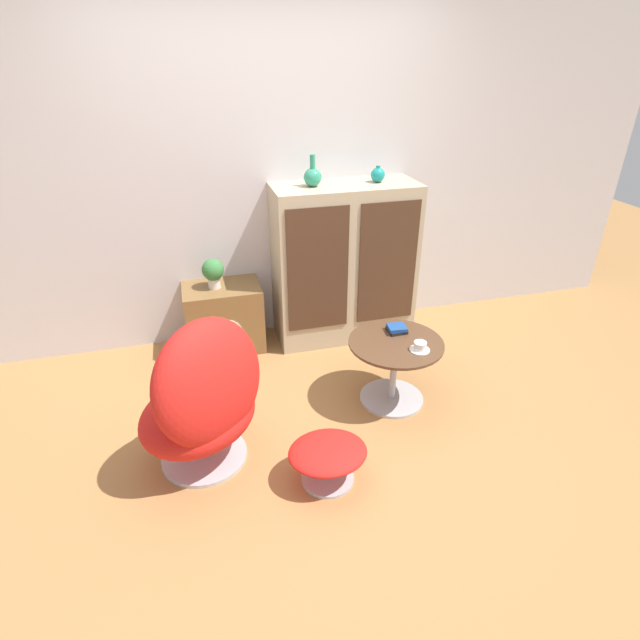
{
  "coord_description": "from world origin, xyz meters",
  "views": [
    {
      "loc": [
        -0.63,
        -2.25,
        2.11
      ],
      "look_at": [
        0.12,
        0.52,
        0.55
      ],
      "focal_mm": 28.0,
      "sensor_mm": 36.0,
      "label": 1
    }
  ],
  "objects_px": {
    "egg_chair": "(204,400)",
    "coffee_table": "(394,364)",
    "potted_plant": "(213,271)",
    "teacup": "(420,347)",
    "tv_console": "(224,317)",
    "vase_inner_left": "(378,175)",
    "sideboard": "(344,264)",
    "vase_leftmost": "(313,176)",
    "ottoman": "(328,455)",
    "book_stack": "(397,329)"
  },
  "relations": [
    {
      "from": "vase_inner_left",
      "to": "book_stack",
      "type": "distance_m",
      "value": 1.19
    },
    {
      "from": "vase_inner_left",
      "to": "vase_leftmost",
      "type": "bearing_deg",
      "value": 180.0
    },
    {
      "from": "vase_inner_left",
      "to": "teacup",
      "type": "relative_size",
      "value": 0.94
    },
    {
      "from": "tv_console",
      "to": "ottoman",
      "type": "relative_size",
      "value": 1.35
    },
    {
      "from": "ottoman",
      "to": "teacup",
      "type": "distance_m",
      "value": 0.9
    },
    {
      "from": "egg_chair",
      "to": "vase_leftmost",
      "type": "distance_m",
      "value": 1.78
    },
    {
      "from": "vase_leftmost",
      "to": "vase_inner_left",
      "type": "distance_m",
      "value": 0.5
    },
    {
      "from": "tv_console",
      "to": "vase_leftmost",
      "type": "relative_size",
      "value": 2.62
    },
    {
      "from": "tv_console",
      "to": "potted_plant",
      "type": "bearing_deg",
      "value": 178.82
    },
    {
      "from": "vase_inner_left",
      "to": "potted_plant",
      "type": "xyz_separation_m",
      "value": [
        -1.26,
        0.03,
        -0.64
      ]
    },
    {
      "from": "potted_plant",
      "to": "coffee_table",
      "type": "bearing_deg",
      "value": -43.32
    },
    {
      "from": "tv_console",
      "to": "sideboard",
      "type": "bearing_deg",
      "value": -1.8
    },
    {
      "from": "egg_chair",
      "to": "potted_plant",
      "type": "xyz_separation_m",
      "value": [
        0.17,
        1.27,
        0.21
      ]
    },
    {
      "from": "potted_plant",
      "to": "teacup",
      "type": "height_order",
      "value": "potted_plant"
    },
    {
      "from": "teacup",
      "to": "book_stack",
      "type": "bearing_deg",
      "value": 100.52
    },
    {
      "from": "sideboard",
      "to": "coffee_table",
      "type": "relative_size",
      "value": 2.03
    },
    {
      "from": "coffee_table",
      "to": "vase_inner_left",
      "type": "relative_size",
      "value": 5.11
    },
    {
      "from": "tv_console",
      "to": "teacup",
      "type": "distance_m",
      "value": 1.6
    },
    {
      "from": "tv_console",
      "to": "book_stack",
      "type": "height_order",
      "value": "tv_console"
    },
    {
      "from": "egg_chair",
      "to": "coffee_table",
      "type": "height_order",
      "value": "egg_chair"
    },
    {
      "from": "ottoman",
      "to": "teacup",
      "type": "height_order",
      "value": "teacup"
    },
    {
      "from": "vase_inner_left",
      "to": "teacup",
      "type": "height_order",
      "value": "vase_inner_left"
    },
    {
      "from": "teacup",
      "to": "sideboard",
      "type": "bearing_deg",
      "value": 97.52
    },
    {
      "from": "sideboard",
      "to": "egg_chair",
      "type": "distance_m",
      "value": 1.73
    },
    {
      "from": "vase_leftmost",
      "to": "sideboard",
      "type": "bearing_deg",
      "value": -0.88
    },
    {
      "from": "egg_chair",
      "to": "vase_leftmost",
      "type": "height_order",
      "value": "vase_leftmost"
    },
    {
      "from": "egg_chair",
      "to": "book_stack",
      "type": "height_order",
      "value": "egg_chair"
    },
    {
      "from": "coffee_table",
      "to": "teacup",
      "type": "xyz_separation_m",
      "value": [
        0.1,
        -0.14,
        0.19
      ]
    },
    {
      "from": "teacup",
      "to": "tv_console",
      "type": "bearing_deg",
      "value": 134.5
    },
    {
      "from": "sideboard",
      "to": "book_stack",
      "type": "bearing_deg",
      "value": -83.38
    },
    {
      "from": "vase_leftmost",
      "to": "book_stack",
      "type": "xyz_separation_m",
      "value": [
        0.35,
        -0.85,
        -0.83
      ]
    },
    {
      "from": "ottoman",
      "to": "potted_plant",
      "type": "distance_m",
      "value": 1.71
    },
    {
      "from": "coffee_table",
      "to": "vase_leftmost",
      "type": "height_order",
      "value": "vase_leftmost"
    },
    {
      "from": "tv_console",
      "to": "potted_plant",
      "type": "height_order",
      "value": "potted_plant"
    },
    {
      "from": "coffee_table",
      "to": "vase_inner_left",
      "type": "xyz_separation_m",
      "value": [
        0.2,
        0.97,
        1.01
      ]
    },
    {
      "from": "ottoman",
      "to": "coffee_table",
      "type": "distance_m",
      "value": 0.86
    },
    {
      "from": "sideboard",
      "to": "book_stack",
      "type": "xyz_separation_m",
      "value": [
        0.1,
        -0.85,
        -0.14
      ]
    },
    {
      "from": "tv_console",
      "to": "vase_inner_left",
      "type": "bearing_deg",
      "value": -1.26
    },
    {
      "from": "potted_plant",
      "to": "vase_leftmost",
      "type": "bearing_deg",
      "value": -2.07
    },
    {
      "from": "potted_plant",
      "to": "teacup",
      "type": "xyz_separation_m",
      "value": [
        1.16,
        -1.13,
        -0.17
      ]
    },
    {
      "from": "ottoman",
      "to": "book_stack",
      "type": "height_order",
      "value": "book_stack"
    },
    {
      "from": "book_stack",
      "to": "ottoman",
      "type": "bearing_deg",
      "value": -134.02
    },
    {
      "from": "coffee_table",
      "to": "book_stack",
      "type": "bearing_deg",
      "value": 65.68
    },
    {
      "from": "sideboard",
      "to": "potted_plant",
      "type": "bearing_deg",
      "value": 178.23
    },
    {
      "from": "sideboard",
      "to": "book_stack",
      "type": "distance_m",
      "value": 0.87
    },
    {
      "from": "tv_console",
      "to": "vase_leftmost",
      "type": "height_order",
      "value": "vase_leftmost"
    },
    {
      "from": "potted_plant",
      "to": "book_stack",
      "type": "height_order",
      "value": "potted_plant"
    },
    {
      "from": "sideboard",
      "to": "ottoman",
      "type": "relative_size",
      "value": 2.87
    },
    {
      "from": "egg_chair",
      "to": "tv_console",
      "type": "bearing_deg",
      "value": 80.28
    },
    {
      "from": "teacup",
      "to": "vase_leftmost",
      "type": "bearing_deg",
      "value": 109.71
    }
  ]
}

